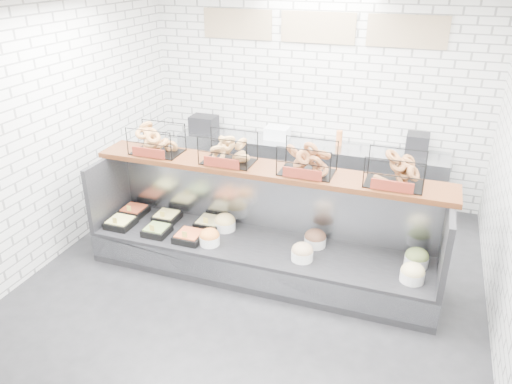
% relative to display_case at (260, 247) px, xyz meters
% --- Properties ---
extents(ground, '(5.50, 5.50, 0.00)m').
position_rel_display_case_xyz_m(ground, '(0.01, -0.34, -0.33)').
color(ground, black).
rests_on(ground, ground).
extents(room_shell, '(5.02, 5.51, 3.01)m').
position_rel_display_case_xyz_m(room_shell, '(0.01, 0.26, 1.73)').
color(room_shell, silver).
rests_on(room_shell, ground).
extents(display_case, '(4.00, 0.90, 1.20)m').
position_rel_display_case_xyz_m(display_case, '(0.00, 0.00, 0.00)').
color(display_case, black).
rests_on(display_case, ground).
extents(bagel_shelf, '(4.10, 0.50, 0.40)m').
position_rel_display_case_xyz_m(bagel_shelf, '(0.01, 0.17, 1.06)').
color(bagel_shelf, '#3E1D0D').
rests_on(bagel_shelf, display_case).
extents(prep_counter, '(4.00, 0.60, 1.20)m').
position_rel_display_case_xyz_m(prep_counter, '(0.00, 2.09, 0.14)').
color(prep_counter, '#93969B').
rests_on(prep_counter, ground).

